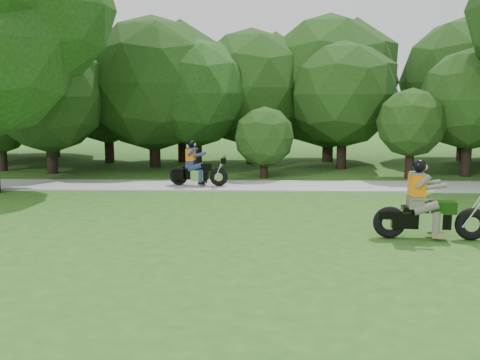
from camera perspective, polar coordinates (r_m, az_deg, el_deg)
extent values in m
plane|color=#2A5317|center=(11.81, 8.71, -7.44)|extent=(100.00, 100.00, 0.00)
cube|color=#989893|center=(19.57, 5.82, -0.64)|extent=(60.00, 2.20, 0.06)
cylinder|color=black|center=(22.34, 17.62, 1.86)|extent=(0.34, 0.34, 1.34)
sphere|color=#193911|center=(22.20, 17.81, 5.84)|extent=(2.73, 2.73, 2.73)
cylinder|color=black|center=(23.67, 22.99, 2.51)|extent=(0.40, 0.40, 1.80)
sphere|color=#193911|center=(23.54, 23.34, 7.90)|extent=(4.08, 4.08, 4.08)
cylinder|color=black|center=(29.07, 22.64, 3.65)|extent=(0.52, 0.52, 1.80)
sphere|color=#193911|center=(28.97, 23.01, 9.56)|extent=(6.46, 6.46, 6.46)
cylinder|color=black|center=(30.17, -19.23, 4.03)|extent=(0.56, 0.56, 1.80)
sphere|color=#193911|center=(30.08, -19.57, 10.20)|extent=(7.23, 7.23, 7.23)
cylinder|color=black|center=(26.95, -13.78, 3.71)|extent=(0.45, 0.45, 1.80)
sphere|color=#193911|center=(26.83, -13.99, 9.08)|extent=(4.98, 4.98, 4.98)
cylinder|color=black|center=(24.89, -9.08, 3.43)|extent=(0.50, 0.50, 1.80)
sphere|color=#193911|center=(24.77, -9.25, 10.06)|extent=(6.09, 6.09, 6.09)
cylinder|color=black|center=(25.88, 1.22, 3.76)|extent=(0.48, 0.48, 1.80)
sphere|color=#193911|center=(25.76, 1.24, 9.79)|extent=(5.59, 5.59, 5.59)
cylinder|color=black|center=(25.64, -23.94, 2.26)|extent=(0.32, 0.32, 1.22)
sphere|color=#193911|center=(25.53, -24.15, 5.42)|extent=(2.50, 2.50, 2.50)
cylinder|color=black|center=(21.50, 2.57, 1.38)|extent=(0.32, 0.32, 0.87)
sphere|color=#193911|center=(21.37, 2.59, 4.62)|extent=(2.41, 2.41, 2.41)
cylinder|color=black|center=(26.85, 9.34, 3.84)|extent=(0.53, 0.53, 1.80)
sphere|color=#193911|center=(26.74, 9.51, 10.29)|extent=(6.51, 6.51, 6.51)
cylinder|color=black|center=(26.66, -6.19, 3.74)|extent=(0.42, 0.42, 1.68)
sphere|color=#193911|center=(26.54, -6.28, 8.59)|extent=(4.36, 4.36, 4.36)
cylinder|color=black|center=(24.31, -4.61, 3.38)|extent=(0.44, 0.44, 1.80)
sphere|color=#144212|center=(24.18, -4.69, 9.22)|extent=(4.85, 4.85, 4.85)
cylinder|color=black|center=(23.97, -19.42, 2.68)|extent=(0.44, 0.44, 1.70)
sphere|color=#193911|center=(23.84, -19.74, 8.40)|extent=(4.76, 4.76, 4.76)
cylinder|color=black|center=(24.50, 10.78, 3.28)|extent=(0.44, 0.44, 1.79)
sphere|color=#193911|center=(24.38, 10.95, 8.98)|extent=(4.72, 4.72, 4.72)
sphere|color=#144212|center=(20.10, -20.60, 16.77)|extent=(5.12, 5.12, 5.12)
torus|color=black|center=(13.03, 15.65, -4.37)|extent=(0.78, 0.27, 0.76)
torus|color=black|center=(13.48, 23.47, -4.34)|extent=(0.78, 0.27, 0.76)
cube|color=black|center=(13.16, 18.70, -4.14)|extent=(1.35, 0.36, 0.35)
cube|color=silver|center=(13.20, 19.48, -4.14)|extent=(0.55, 0.41, 0.44)
cube|color=black|center=(13.21, 20.81, -2.75)|extent=(0.59, 0.37, 0.28)
cube|color=black|center=(13.06, 18.13, -2.92)|extent=(0.59, 0.39, 0.11)
cylinder|color=silver|center=(13.41, 23.75, -2.75)|extent=(0.59, 0.09, 0.91)
cube|color=#525545|center=(13.03, 18.16, -2.27)|extent=(0.36, 0.44, 0.26)
cube|color=#525545|center=(12.97, 18.34, -0.56)|extent=(0.32, 0.48, 0.61)
cube|color=#FE7005|center=(12.96, 18.34, -0.47)|extent=(0.35, 0.52, 0.48)
sphere|color=black|center=(12.91, 18.58, 1.44)|extent=(0.31, 0.31, 0.31)
torus|color=black|center=(19.55, -6.57, 0.43)|extent=(0.69, 0.27, 0.67)
torus|color=black|center=(19.23, -2.28, 0.33)|extent=(0.69, 0.27, 0.67)
cube|color=black|center=(19.41, -4.96, 0.53)|extent=(1.09, 0.35, 0.31)
cube|color=silver|center=(19.38, -4.53, 0.52)|extent=(0.50, 0.38, 0.38)
cube|color=black|center=(19.28, -3.85, 1.36)|extent=(0.53, 0.34, 0.25)
cube|color=black|center=(19.40, -5.31, 1.27)|extent=(0.53, 0.36, 0.10)
cylinder|color=silver|center=(19.17, -2.17, 1.32)|extent=(0.38, 0.09, 0.86)
cylinder|color=silver|center=(19.09, -1.70, 2.54)|extent=(0.11, 0.61, 0.03)
cube|color=black|center=(19.33, -6.59, 0.47)|extent=(0.41, 0.16, 0.33)
cube|color=black|center=(19.74, -6.28, 0.66)|extent=(0.41, 0.16, 0.33)
cube|color=navy|center=(19.38, -5.32, 1.66)|extent=(0.33, 0.40, 0.23)
cube|color=navy|center=(19.34, -5.28, 2.68)|extent=(0.30, 0.43, 0.54)
cube|color=#FE7005|center=(19.33, -5.28, 2.73)|extent=(0.33, 0.47, 0.42)
sphere|color=black|center=(19.29, -5.21, 3.87)|extent=(0.27, 0.27, 0.27)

